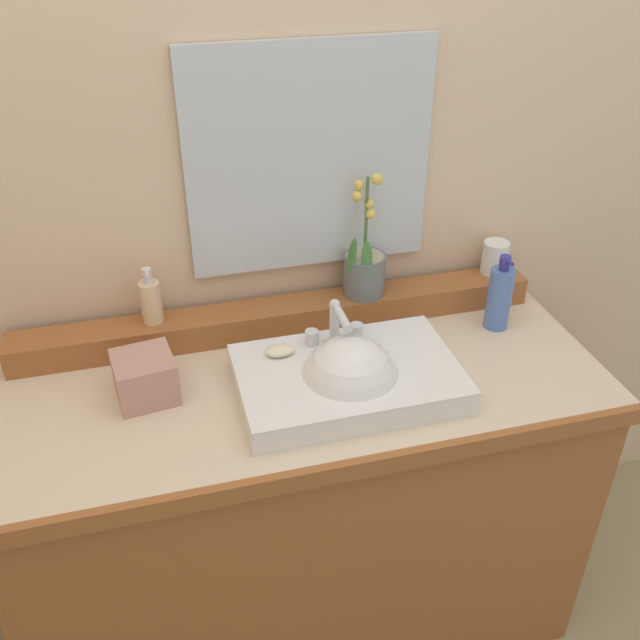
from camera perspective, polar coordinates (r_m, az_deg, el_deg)
floor at (r=2.32m, az=-1.07°, el=-23.23°), size 3.23×3.76×0.10m
wall_back at (r=1.77m, az=-4.86°, el=16.50°), size 3.23×0.20×2.77m
vanity_cabinet at (r=1.94m, az=-1.21°, el=-15.14°), size 1.43×0.59×0.87m
back_ledge at (r=1.81m, az=-3.14°, el=0.25°), size 1.35×0.10×0.07m
sink_basin at (r=1.60m, az=2.36°, el=-4.98°), size 0.50×0.32×0.26m
soap_bar at (r=1.62m, az=-3.28°, el=-2.49°), size 0.07×0.04×0.02m
potted_plant at (r=1.81m, az=3.61°, el=4.26°), size 0.11×0.11×0.33m
soap_dispenser at (r=1.74m, az=-13.59°, el=1.56°), size 0.05×0.05×0.15m
tumbler_cup at (r=1.97m, az=14.04°, el=4.95°), size 0.07×0.07×0.09m
lotion_bottle at (r=1.85m, az=14.38°, el=1.83°), size 0.06×0.07×0.21m
tissue_box at (r=1.62m, az=-14.04°, el=-4.53°), size 0.15×0.15×0.10m
mirror at (r=1.71m, az=-0.83°, el=12.89°), size 0.60×0.02×0.55m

